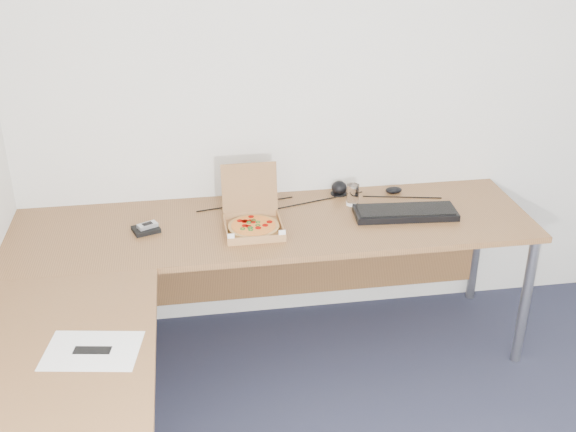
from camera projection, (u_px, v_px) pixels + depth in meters
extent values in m
cube|color=brown|center=(274.00, 225.00, 3.35)|extent=(2.50, 0.70, 0.03)
cube|color=brown|center=(45.00, 397.00, 2.25)|extent=(0.70, 1.50, 0.03)
cylinder|color=gray|center=(477.00, 244.00, 3.95)|extent=(0.05, 0.05, 0.70)
cube|color=#A87343|center=(254.00, 230.00, 3.27)|extent=(0.27, 0.27, 0.01)
cube|color=#A87343|center=(250.00, 190.00, 3.34)|extent=(0.27, 0.05, 0.26)
cylinder|color=tan|center=(254.00, 228.00, 3.26)|extent=(0.24, 0.24, 0.02)
cylinder|color=red|center=(254.00, 225.00, 3.26)|extent=(0.21, 0.21, 0.00)
cylinder|color=white|center=(353.00, 195.00, 3.50)|extent=(0.06, 0.06, 0.11)
cube|color=black|center=(405.00, 213.00, 3.41)|extent=(0.51, 0.21, 0.03)
ellipsoid|color=black|center=(394.00, 190.00, 3.65)|extent=(0.09, 0.06, 0.03)
cube|color=black|center=(146.00, 229.00, 3.26)|extent=(0.14, 0.13, 0.02)
cube|color=#B2B5BA|center=(147.00, 225.00, 3.26)|extent=(0.10, 0.08, 0.02)
cube|color=white|center=(92.00, 350.00, 2.45)|extent=(0.36, 0.28, 0.00)
ellipsoid|color=black|center=(339.00, 187.00, 3.63)|extent=(0.09, 0.09, 0.08)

